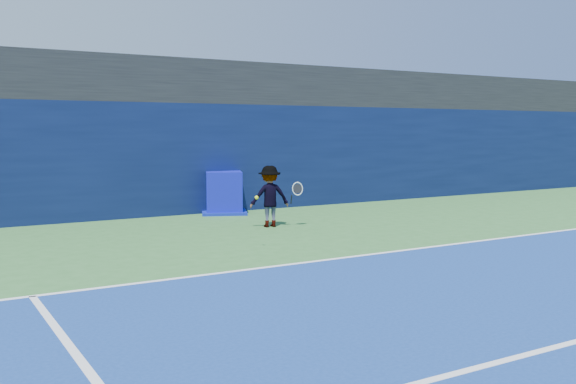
# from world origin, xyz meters

# --- Properties ---
(ground) EXTENTS (80.00, 80.00, 0.00)m
(ground) POSITION_xyz_m (0.00, 0.00, 0.00)
(ground) COLOR #356F32
(ground) RESTS_ON ground
(baseline) EXTENTS (24.00, 0.10, 0.01)m
(baseline) POSITION_xyz_m (0.00, 3.00, 0.01)
(baseline) COLOR white
(baseline) RESTS_ON ground
(stadium_band) EXTENTS (36.00, 3.00, 1.20)m
(stadium_band) POSITION_xyz_m (0.00, 11.50, 3.60)
(stadium_band) COLOR black
(stadium_band) RESTS_ON back_wall_assembly
(back_wall_assembly) EXTENTS (36.00, 1.03, 3.00)m
(back_wall_assembly) POSITION_xyz_m (-0.00, 10.50, 1.50)
(back_wall_assembly) COLOR #0A143B
(back_wall_assembly) RESTS_ON ground
(equipment_cart) EXTENTS (1.57, 1.57, 1.15)m
(equipment_cart) POSITION_xyz_m (1.03, 9.76, 0.53)
(equipment_cart) COLOR #0C0FA9
(equipment_cart) RESTS_ON ground
(tennis_player) EXTENTS (1.24, 0.75, 1.45)m
(tennis_player) POSITION_xyz_m (0.92, 6.97, 0.72)
(tennis_player) COLOR silver
(tennis_player) RESTS_ON ground
(tennis_ball) EXTENTS (0.07, 0.07, 0.07)m
(tennis_ball) POSITION_xyz_m (-0.70, 4.55, 1.00)
(tennis_ball) COLOR #D9E819
(tennis_ball) RESTS_ON ground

